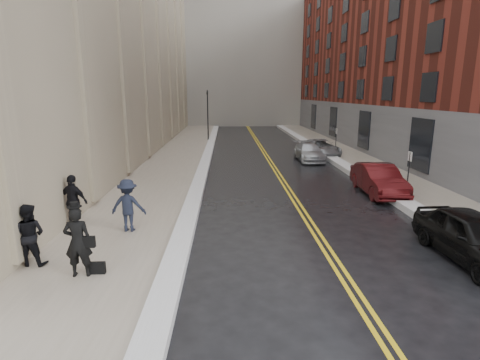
{
  "coord_description": "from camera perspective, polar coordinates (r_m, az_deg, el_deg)",
  "views": [
    {
      "loc": [
        -0.68,
        -8.99,
        4.88
      ],
      "look_at": [
        -0.17,
        5.12,
        1.6
      ],
      "focal_mm": 28.0,
      "sensor_mm": 36.0,
      "label": 1
    }
  ],
  "objects": [
    {
      "name": "ground",
      "position": [
        10.25,
        2.07,
        -15.35
      ],
      "size": [
        160.0,
        160.0,
        0.0
      ],
      "primitive_type": "plane",
      "color": "black",
      "rests_on": "ground"
    },
    {
      "name": "sidewalk_left",
      "position": [
        25.73,
        -10.56,
        2.09
      ],
      "size": [
        4.0,
        64.0,
        0.15
      ],
      "primitive_type": "cube",
      "color": "gray",
      "rests_on": "ground"
    },
    {
      "name": "sidewalk_right",
      "position": [
        27.23,
        18.83,
        2.2
      ],
      "size": [
        3.0,
        64.0,
        0.15
      ],
      "primitive_type": "cube",
      "color": "gray",
      "rests_on": "ground"
    },
    {
      "name": "lane_stripe_a",
      "position": [
        25.65,
        4.84,
        2.06
      ],
      "size": [
        0.12,
        64.0,
        0.01
      ],
      "primitive_type": "cube",
      "color": "gold",
      "rests_on": "ground"
    },
    {
      "name": "lane_stripe_b",
      "position": [
        25.68,
        5.37,
        2.06
      ],
      "size": [
        0.12,
        64.0,
        0.01
      ],
      "primitive_type": "cube",
      "color": "gold",
      "rests_on": "ground"
    },
    {
      "name": "snow_ridge_left",
      "position": [
        25.48,
        -5.44,
        2.27
      ],
      "size": [
        0.7,
        60.8,
        0.26
      ],
      "primitive_type": "cube",
      "color": "silver",
      "rests_on": "ground"
    },
    {
      "name": "snow_ridge_right",
      "position": [
        26.61,
        15.11,
        2.38
      ],
      "size": [
        0.85,
        60.8,
        0.3
      ],
      "primitive_type": "cube",
      "color": "silver",
      "rests_on": "ground"
    },
    {
      "name": "building_right",
      "position": [
        37.03,
        28.9,
        17.92
      ],
      "size": [
        14.0,
        50.0,
        18.0
      ],
      "primitive_type": "cube",
      "color": "maroon",
      "rests_on": "ground"
    },
    {
      "name": "traffic_signal",
      "position": [
        39.08,
        -4.95,
        10.39
      ],
      "size": [
        0.18,
        0.15,
        5.2
      ],
      "color": "black",
      "rests_on": "ground"
    },
    {
      "name": "parking_sign_near",
      "position": [
        19.36,
        24.31,
        1.41
      ],
      "size": [
        0.06,
        0.35,
        2.23
      ],
      "color": "black",
      "rests_on": "ground"
    },
    {
      "name": "parking_sign_far",
      "position": [
        30.44,
        14.42,
        6.01
      ],
      "size": [
        0.06,
        0.35,
        2.23
      ],
      "color": "black",
      "rests_on": "ground"
    },
    {
      "name": "car_black",
      "position": [
        13.12,
        32.05,
        -7.38
      ],
      "size": [
        1.92,
        4.43,
        1.49
      ],
      "primitive_type": "imported",
      "rotation": [
        0.0,
        0.0,
        0.04
      ],
      "color": "black",
      "rests_on": "ground"
    },
    {
      "name": "car_maroon",
      "position": [
        19.66,
        20.36,
        0.08
      ],
      "size": [
        1.7,
        4.52,
        1.47
      ],
      "primitive_type": "imported",
      "rotation": [
        0.0,
        0.0,
        -0.03
      ],
      "color": "#440C0E",
      "rests_on": "ground"
    },
    {
      "name": "car_silver_near",
      "position": [
        28.3,
        10.48,
        4.23
      ],
      "size": [
        1.82,
        4.42,
        1.28
      ],
      "primitive_type": "imported",
      "rotation": [
        0.0,
        0.0,
        0.01
      ],
      "color": "#AAADB1",
      "rests_on": "ground"
    },
    {
      "name": "car_silver_far",
      "position": [
        30.63,
        12.15,
        4.84
      ],
      "size": [
        2.73,
        4.9,
        1.3
      ],
      "primitive_type": "imported",
      "rotation": [
        0.0,
        0.0,
        0.13
      ],
      "color": "#909498",
      "rests_on": "ground"
    },
    {
      "name": "pedestrian_main",
      "position": [
        10.74,
        -23.47,
        -8.65
      ],
      "size": [
        0.73,
        0.52,
        1.91
      ],
      "primitive_type": "imported",
      "rotation": [
        0.0,
        0.0,
        3.23
      ],
      "color": "black",
      "rests_on": "sidewalk_left"
    },
    {
      "name": "pedestrian_a",
      "position": [
        12.05,
        -29.44,
        -7.27
      ],
      "size": [
        0.91,
        0.74,
        1.78
      ],
      "primitive_type": "imported",
      "rotation": [
        0.0,
        0.0,
        3.06
      ],
      "color": "black",
      "rests_on": "sidewalk_left"
    },
    {
      "name": "pedestrian_b",
      "position": [
        13.6,
        -16.68,
        -3.72
      ],
      "size": [
        1.24,
        0.76,
        1.86
      ],
      "primitive_type": "imported",
      "rotation": [
        0.0,
        0.0,
        3.08
      ],
      "color": "black",
      "rests_on": "sidewalk_left"
    },
    {
      "name": "pedestrian_c",
      "position": [
        14.63,
        -24.01,
        -2.99
      ],
      "size": [
        1.22,
        0.81,
        1.93
      ],
      "primitive_type": "imported",
      "rotation": [
        0.0,
        0.0,
        2.81
      ],
      "color": "black",
      "rests_on": "sidewalk_left"
    }
  ]
}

